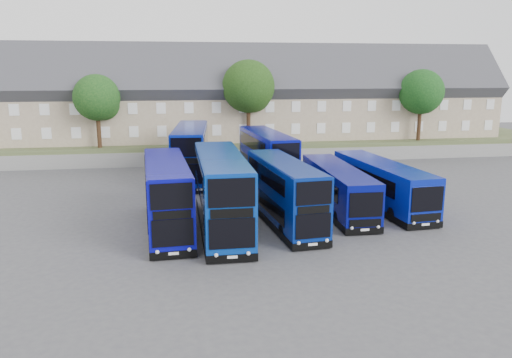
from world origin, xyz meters
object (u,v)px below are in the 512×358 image
object	(u,v)px
coach_east_a	(337,189)
tree_east	(422,94)
dd_front_mid	(221,194)
tree_mid	(250,88)
dd_front_left	(167,197)
tree_west	(98,99)
tree_far	(439,88)

from	to	relation	value
coach_east_a	tree_east	bearing A→B (deg)	52.08
dd_front_mid	coach_east_a	distance (m)	9.26
tree_mid	tree_east	bearing A→B (deg)	-1.43
dd_front_left	tree_west	xyz separation A→B (m)	(-7.20, 23.23, 4.88)
dd_front_mid	tree_west	size ratio (longest dim) A/B	1.58
coach_east_a	tree_east	distance (m)	27.19
tree_west	tree_far	world-z (taller)	tree_far
dd_front_mid	tree_west	world-z (taller)	tree_west
dd_front_mid	tree_east	bearing A→B (deg)	43.04
dd_front_left	tree_east	bearing A→B (deg)	35.13
dd_front_mid	tree_mid	world-z (taller)	tree_mid
coach_east_a	dd_front_mid	bearing A→B (deg)	-159.45
dd_front_mid	coach_east_a	xyz separation A→B (m)	(8.70, 3.08, -0.80)
tree_east	tree_far	distance (m)	9.23
coach_east_a	dd_front_left	bearing A→B (deg)	-167.00
tree_east	tree_far	size ratio (longest dim) A/B	0.94
tree_far	tree_east	bearing A→B (deg)	-130.60
dd_front_left	tree_east	size ratio (longest dim) A/B	1.38
tree_east	dd_front_mid	bearing A→B (deg)	-136.91
coach_east_a	tree_west	size ratio (longest dim) A/B	1.54
dd_front_left	tree_far	size ratio (longest dim) A/B	1.30
tree_west	tree_east	bearing A→B (deg)	0.00
coach_east_a	tree_west	bearing A→B (deg)	134.08
dd_front_mid	tree_far	world-z (taller)	tree_far
tree_west	tree_mid	world-z (taller)	tree_mid
coach_east_a	tree_far	xyz separation A→B (m)	(22.69, 27.66, 6.16)
tree_mid	dd_front_left	bearing A→B (deg)	-110.35
dd_front_left	tree_west	world-z (taller)	tree_west
tree_far	coach_east_a	bearing A→B (deg)	-129.36
dd_front_left	tree_west	bearing A→B (deg)	103.45
tree_west	tree_far	bearing A→B (deg)	9.46
dd_front_left	tree_mid	distance (m)	25.99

